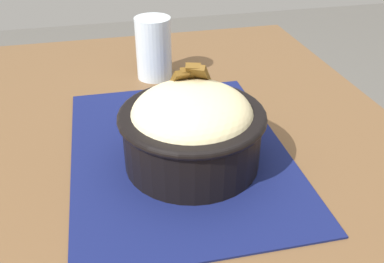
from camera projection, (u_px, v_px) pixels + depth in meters
table at (167, 202)px, 0.68m from camera, size 1.03×0.79×0.75m
placemat at (178, 149)px, 0.64m from camera, size 0.43×0.32×0.00m
bowl at (192, 127)px, 0.58m from camera, size 0.20×0.20×0.14m
fork at (178, 115)px, 0.72m from camera, size 0.04×0.13×0.00m
drinking_glass at (154, 52)px, 0.83m from camera, size 0.07×0.07×0.12m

